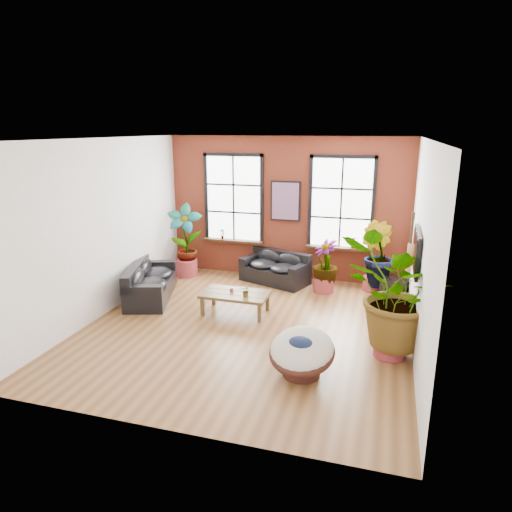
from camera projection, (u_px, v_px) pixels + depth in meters
The scene contains 19 objects.
room at pixel (249, 237), 8.41m from camera, with size 6.04×6.54×3.54m.
sofa_back at pixel (276, 269), 11.23m from camera, with size 1.81×1.31×0.75m.
sofa_left at pixel (149, 282), 10.17m from camera, with size 1.39×2.14×0.79m.
coffee_table at pixel (235, 295), 9.31m from camera, with size 1.36×0.78×0.52m.
papasan_chair at pixel (302, 352), 6.95m from camera, with size 1.14×1.16×0.76m.
poster at pixel (285, 201), 11.16m from camera, with size 0.74×0.06×0.98m.
tv_wall_unit at pixel (414, 253), 8.10m from camera, with size 0.13×1.86×1.20m.
media_box at pixel (394, 288), 10.16m from camera, with size 0.66×0.60×0.46m.
pot_back_left at pixel (186, 267), 11.76m from camera, with size 0.59×0.59×0.41m.
pot_back_right at pixel (373, 284), 10.66m from camera, with size 0.49×0.49×0.34m.
pot_right_wall at pixel (390, 345), 7.59m from camera, with size 0.67×0.67×0.39m.
pot_mid at pixel (324, 284), 10.59m from camera, with size 0.54×0.54×0.35m.
floor_plant_back_left at pixel (185, 237), 11.59m from camera, with size 0.89×0.60×1.70m, color #134822.
floor_plant_back_right at pixel (376, 254), 10.43m from camera, with size 0.81×0.66×1.48m, color #134822.
floor_plant_right_wall at pixel (396, 295), 7.31m from camera, with size 1.68×1.46×1.87m, color #134822.
floor_plant_mid at pixel (325, 263), 10.46m from camera, with size 0.61×0.61×1.10m, color #134822.
table_plant at pixel (246, 291), 9.08m from camera, with size 0.20×0.17×0.22m, color #134822.
sill_plant_left at pixel (222, 234), 11.81m from camera, with size 0.14×0.10×0.27m, color #134822.
sill_plant_right at pixel (354, 242), 10.91m from camera, with size 0.15×0.15×0.27m, color #134822.
Camera 1 is at (2.41, -7.69, 3.69)m, focal length 32.00 mm.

